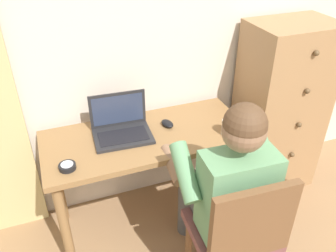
{
  "coord_description": "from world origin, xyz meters",
  "views": [
    {
      "loc": [
        -1.02,
        0.17,
        1.9
      ],
      "look_at": [
        -0.42,
        1.76,
        0.81
      ],
      "focal_mm": 37.63,
      "sensor_mm": 36.0,
      "label": 1
    }
  ],
  "objects_px": {
    "chair": "(238,233)",
    "desk_clock": "(67,166)",
    "dresser": "(280,110)",
    "coffee_mug": "(229,127)",
    "computer_mouse": "(167,124)",
    "desk": "(147,150)",
    "person_seated": "(225,182)",
    "laptop": "(121,127)"
  },
  "relations": [
    {
      "from": "desk_clock",
      "to": "chair",
      "type": "bearing_deg",
      "value": -35.23
    },
    {
      "from": "dresser",
      "to": "coffee_mug",
      "type": "bearing_deg",
      "value": -156.48
    },
    {
      "from": "chair",
      "to": "computer_mouse",
      "type": "relative_size",
      "value": 8.69
    },
    {
      "from": "dresser",
      "to": "person_seated",
      "type": "xyz_separation_m",
      "value": [
        -0.77,
        -0.58,
        0.03
      ]
    },
    {
      "from": "computer_mouse",
      "to": "coffee_mug",
      "type": "relative_size",
      "value": 0.83
    },
    {
      "from": "dresser",
      "to": "coffee_mug",
      "type": "distance_m",
      "value": 0.63
    },
    {
      "from": "dresser",
      "to": "person_seated",
      "type": "distance_m",
      "value": 0.96
    },
    {
      "from": "desk",
      "to": "computer_mouse",
      "type": "height_order",
      "value": "computer_mouse"
    },
    {
      "from": "laptop",
      "to": "coffee_mug",
      "type": "relative_size",
      "value": 2.96
    },
    {
      "from": "dresser",
      "to": "computer_mouse",
      "type": "bearing_deg",
      "value": -177.9
    },
    {
      "from": "dresser",
      "to": "laptop",
      "type": "relative_size",
      "value": 3.56
    },
    {
      "from": "dresser",
      "to": "coffee_mug",
      "type": "relative_size",
      "value": 10.53
    },
    {
      "from": "dresser",
      "to": "computer_mouse",
      "type": "relative_size",
      "value": 12.63
    },
    {
      "from": "dresser",
      "to": "chair",
      "type": "height_order",
      "value": "dresser"
    },
    {
      "from": "desk",
      "to": "computer_mouse",
      "type": "distance_m",
      "value": 0.21
    },
    {
      "from": "desk",
      "to": "coffee_mug",
      "type": "height_order",
      "value": "coffee_mug"
    },
    {
      "from": "person_seated",
      "to": "dresser",
      "type": "bearing_deg",
      "value": 37.36
    },
    {
      "from": "desk",
      "to": "desk_clock",
      "type": "relative_size",
      "value": 13.8
    },
    {
      "from": "laptop",
      "to": "chair",
      "type": "bearing_deg",
      "value": -62.03
    },
    {
      "from": "person_seated",
      "to": "computer_mouse",
      "type": "height_order",
      "value": "person_seated"
    },
    {
      "from": "chair",
      "to": "person_seated",
      "type": "distance_m",
      "value": 0.26
    },
    {
      "from": "desk",
      "to": "coffee_mug",
      "type": "bearing_deg",
      "value": -19.53
    },
    {
      "from": "desk",
      "to": "chair",
      "type": "xyz_separation_m",
      "value": [
        0.26,
        -0.68,
        -0.12
      ]
    },
    {
      "from": "person_seated",
      "to": "coffee_mug",
      "type": "height_order",
      "value": "person_seated"
    },
    {
      "from": "dresser",
      "to": "coffee_mug",
      "type": "height_order",
      "value": "dresser"
    },
    {
      "from": "desk",
      "to": "person_seated",
      "type": "relative_size",
      "value": 1.05
    },
    {
      "from": "person_seated",
      "to": "coffee_mug",
      "type": "relative_size",
      "value": 9.9
    },
    {
      "from": "dresser",
      "to": "desk_clock",
      "type": "bearing_deg",
      "value": -170.97
    },
    {
      "from": "desk",
      "to": "computer_mouse",
      "type": "bearing_deg",
      "value": 18.55
    },
    {
      "from": "chair",
      "to": "computer_mouse",
      "type": "height_order",
      "value": "chair"
    },
    {
      "from": "coffee_mug",
      "to": "chair",
      "type": "bearing_deg",
      "value": -111.62
    },
    {
      "from": "desk",
      "to": "coffee_mug",
      "type": "distance_m",
      "value": 0.52
    },
    {
      "from": "coffee_mug",
      "to": "desk",
      "type": "bearing_deg",
      "value": 160.47
    },
    {
      "from": "chair",
      "to": "computer_mouse",
      "type": "bearing_deg",
      "value": 98.14
    },
    {
      "from": "chair",
      "to": "desk_clock",
      "type": "relative_size",
      "value": 9.66
    },
    {
      "from": "desk_clock",
      "to": "computer_mouse",
      "type": "bearing_deg",
      "value": 18.13
    },
    {
      "from": "laptop",
      "to": "computer_mouse",
      "type": "distance_m",
      "value": 0.29
    },
    {
      "from": "computer_mouse",
      "to": "dresser",
      "type": "bearing_deg",
      "value": -10.84
    },
    {
      "from": "dresser",
      "to": "desk_clock",
      "type": "xyz_separation_m",
      "value": [
        -1.52,
        -0.24,
        0.1
      ]
    },
    {
      "from": "laptop",
      "to": "desk_clock",
      "type": "height_order",
      "value": "laptop"
    },
    {
      "from": "chair",
      "to": "desk_clock",
      "type": "bearing_deg",
      "value": 144.77
    },
    {
      "from": "computer_mouse",
      "to": "desk",
      "type": "bearing_deg",
      "value": -174.38
    }
  ]
}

